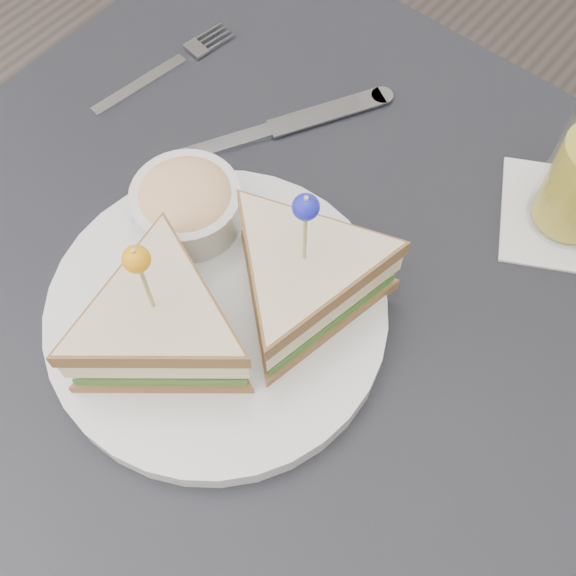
{
  "coord_description": "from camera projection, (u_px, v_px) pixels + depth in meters",
  "views": [
    {
      "loc": [
        0.19,
        -0.21,
        1.32
      ],
      "look_at": [
        0.01,
        0.01,
        0.8
      ],
      "focal_mm": 45.0,
      "sensor_mm": 36.0,
      "label": 1
    }
  ],
  "objects": [
    {
      "name": "table",
      "position": [
        274.0,
        350.0,
        0.7
      ],
      "size": [
        0.8,
        0.8,
        0.75
      ],
      "color": "black",
      "rests_on": "ground"
    },
    {
      "name": "plate_meal",
      "position": [
        224.0,
        295.0,
        0.59
      ],
      "size": [
        0.34,
        0.34,
        0.17
      ],
      "rotation": [
        0.0,
        0.0,
        0.17
      ],
      "color": "silver",
      "rests_on": "table"
    },
    {
      "name": "ground_plane",
      "position": [
        280.0,
        499.0,
        1.3
      ],
      "size": [
        3.5,
        3.5,
        0.0
      ],
      "primitive_type": "plane",
      "color": "#3F3833"
    },
    {
      "name": "cutlery_knife",
      "position": [
        279.0,
        127.0,
        0.73
      ],
      "size": [
        0.13,
        0.21,
        0.01
      ],
      "rotation": [
        0.0,
        0.0,
        -0.5
      ],
      "color": "silver",
      "rests_on": "table"
    },
    {
      "name": "cutlery_fork",
      "position": [
        170.0,
        65.0,
        0.78
      ],
      "size": [
        0.05,
        0.18,
        0.01
      ],
      "rotation": [
        0.0,
        0.0,
        -0.14
      ],
      "color": "silver",
      "rests_on": "table"
    }
  ]
}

